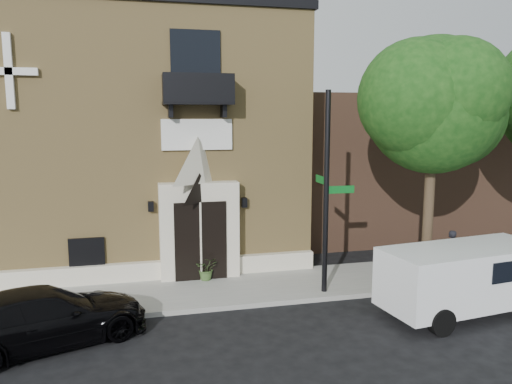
% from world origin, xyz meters
% --- Properties ---
extents(ground, '(120.00, 120.00, 0.00)m').
position_xyz_m(ground, '(0.00, 0.00, 0.00)').
color(ground, black).
rests_on(ground, ground).
extents(sidewalk, '(42.00, 3.00, 0.15)m').
position_xyz_m(sidewalk, '(1.00, 1.50, 0.07)').
color(sidewalk, gray).
rests_on(sidewalk, ground).
extents(church, '(12.20, 11.01, 9.30)m').
position_xyz_m(church, '(-2.99, 7.95, 4.63)').
color(church, tan).
rests_on(church, ground).
extents(neighbour_building, '(18.00, 8.00, 6.40)m').
position_xyz_m(neighbour_building, '(12.00, 9.00, 3.20)').
color(neighbour_building, brown).
rests_on(neighbour_building, ground).
extents(street_tree_left, '(4.97, 4.38, 7.77)m').
position_xyz_m(street_tree_left, '(6.03, 0.35, 5.87)').
color(street_tree_left, '#38281C').
rests_on(street_tree_left, sidewalk).
extents(black_sedan, '(5.29, 3.64, 1.42)m').
position_xyz_m(black_sedan, '(-5.24, -1.09, 0.71)').
color(black_sedan, black).
rests_on(black_sedan, ground).
extents(cargo_van, '(4.95, 2.49, 1.93)m').
position_xyz_m(cargo_van, '(5.96, -1.77, 1.08)').
color(cargo_van, white).
rests_on(cargo_van, ground).
extents(street_sign, '(0.97, 0.97, 6.11)m').
position_xyz_m(street_sign, '(2.57, 0.50, 3.22)').
color(street_sign, black).
rests_on(street_sign, sidewalk).
extents(fire_hydrant, '(0.44, 0.35, 0.78)m').
position_xyz_m(fire_hydrant, '(6.77, 0.51, 0.53)').
color(fire_hydrant, '#A70007').
rests_on(fire_hydrant, sidewalk).
extents(dumpster, '(1.78, 1.09, 1.12)m').
position_xyz_m(dumpster, '(8.58, 0.43, 0.72)').
color(dumpster, '#0E3617').
rests_on(dumpster, sidewalk).
extents(planter, '(0.76, 0.67, 0.78)m').
position_xyz_m(planter, '(-0.83, 2.41, 0.54)').
color(planter, '#3F5D2B').
rests_on(planter, sidewalk).
extents(pedestrian_near, '(0.63, 0.50, 1.50)m').
position_xyz_m(pedestrian_near, '(7.37, 1.14, 0.90)').
color(pedestrian_near, black).
rests_on(pedestrian_near, sidewalk).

